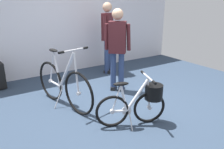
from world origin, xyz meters
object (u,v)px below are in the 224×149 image
object	(u,v)px
visitor_browsing	(108,34)
visitor_near_wall	(117,46)
folding_bike_foreground	(140,101)
display_bike_left	(63,84)

from	to	relation	value
visitor_browsing	visitor_near_wall	bearing A→B (deg)	-112.81
folding_bike_foreground	display_bike_left	bearing A→B (deg)	121.66
folding_bike_foreground	visitor_near_wall	world-z (taller)	visitor_near_wall
folding_bike_foreground	visitor_near_wall	xyz separation A→B (m)	(0.46, 1.25, 0.54)
display_bike_left	visitor_browsing	bearing A→B (deg)	36.43
display_bike_left	visitor_near_wall	world-z (taller)	visitor_near_wall
display_bike_left	visitor_browsing	world-z (taller)	visitor_browsing
folding_bike_foreground	visitor_browsing	bearing A→B (deg)	68.57
folding_bike_foreground	display_bike_left	world-z (taller)	display_bike_left
display_bike_left	folding_bike_foreground	bearing A→B (deg)	-58.34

